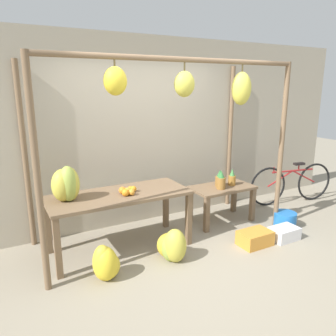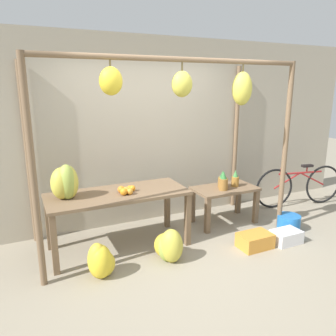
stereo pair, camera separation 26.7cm
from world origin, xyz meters
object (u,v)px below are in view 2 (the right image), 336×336
at_px(orange_pile, 126,190).
at_px(banana_pile_on_table, 66,183).
at_px(banana_pile_ground_left, 100,262).
at_px(fruit_crate_purple, 286,237).
at_px(blue_bucket, 289,223).
at_px(banana_pile_ground_right, 169,246).
at_px(fruit_crate_white, 255,241).
at_px(parked_bicycle, 299,186).
at_px(pineapple_cluster, 225,181).

bearing_deg(orange_pile, banana_pile_on_table, 170.71).
height_order(banana_pile_ground_left, fruit_crate_purple, banana_pile_ground_left).
height_order(banana_pile_on_table, blue_bucket, banana_pile_on_table).
relative_size(banana_pile_ground_right, fruit_crate_white, 1.18).
bearing_deg(banana_pile_ground_left, fruit_crate_purple, -5.76).
bearing_deg(banana_pile_ground_right, parked_bicycle, 14.50).
bearing_deg(banana_pile_ground_right, banana_pile_ground_left, -179.56).
distance_m(banana_pile_on_table, parked_bicycle, 4.03).
height_order(banana_pile_on_table, parked_bicycle, banana_pile_on_table).
bearing_deg(banana_pile_ground_left, parked_bicycle, 11.40).
bearing_deg(blue_bucket, pineapple_cluster, 137.11).
distance_m(banana_pile_on_table, banana_pile_ground_left, 1.03).
height_order(fruit_crate_white, blue_bucket, blue_bucket).
height_order(orange_pile, fruit_crate_white, orange_pile).
bearing_deg(pineapple_cluster, fruit_crate_purple, -67.68).
bearing_deg(fruit_crate_purple, blue_bucket, 41.39).
bearing_deg(fruit_crate_purple, pineapple_cluster, 112.32).
distance_m(parked_bicycle, fruit_crate_purple, 1.64).
height_order(orange_pile, fruit_crate_purple, orange_pile).
bearing_deg(blue_bucket, banana_pile_ground_left, -179.44).
distance_m(fruit_crate_white, parked_bicycle, 1.99).
xyz_separation_m(banana_pile_on_table, banana_pile_ground_right, (1.08, -0.64, -0.77)).
height_order(blue_bucket, parked_bicycle, parked_bicycle).
xyz_separation_m(pineapple_cluster, banana_pile_ground_right, (-1.26, -0.67, -0.50)).
relative_size(banana_pile_ground_left, parked_bicycle, 0.25).
xyz_separation_m(pineapple_cluster, blue_bucket, (0.70, -0.65, -0.57)).
relative_size(pineapple_cluster, fruit_crate_white, 0.90).
xyz_separation_m(banana_pile_on_table, pineapple_cluster, (2.34, 0.03, -0.27)).
relative_size(banana_pile_on_table, banana_pile_ground_left, 1.02).
distance_m(banana_pile_ground_right, parked_bicycle, 3.01).
relative_size(blue_bucket, parked_bicycle, 0.20).
xyz_separation_m(parked_bicycle, fruit_crate_purple, (-1.26, -1.01, -0.28)).
height_order(orange_pile, blue_bucket, orange_pile).
bearing_deg(fruit_crate_purple, banana_pile_ground_left, 174.24).
bearing_deg(parked_bicycle, orange_pile, -175.97).
distance_m(banana_pile_ground_right, blue_bucket, 1.96).
height_order(banana_pile_ground_right, parked_bicycle, parked_bicycle).
bearing_deg(blue_bucket, fruit_crate_white, -165.28).
distance_m(banana_pile_ground_left, blue_bucket, 2.81).
bearing_deg(parked_bicycle, banana_pile_ground_left, -168.60).
bearing_deg(banana_pile_ground_right, banana_pile_on_table, 149.31).
xyz_separation_m(banana_pile_ground_left, banana_pile_ground_right, (0.85, 0.01, 0.00)).
bearing_deg(orange_pile, pineapple_cluster, 5.22).
distance_m(banana_pile_ground_left, fruit_crate_purple, 2.51).
xyz_separation_m(orange_pile, fruit_crate_purple, (2.00, -0.78, -0.71)).
bearing_deg(blue_bucket, banana_pile_on_table, 168.51).
distance_m(pineapple_cluster, parked_bicycle, 1.68).
bearing_deg(orange_pile, fruit_crate_white, -24.85).
distance_m(banana_pile_ground_left, parked_bicycle, 3.84).
height_order(orange_pile, pineapple_cluster, pineapple_cluster).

